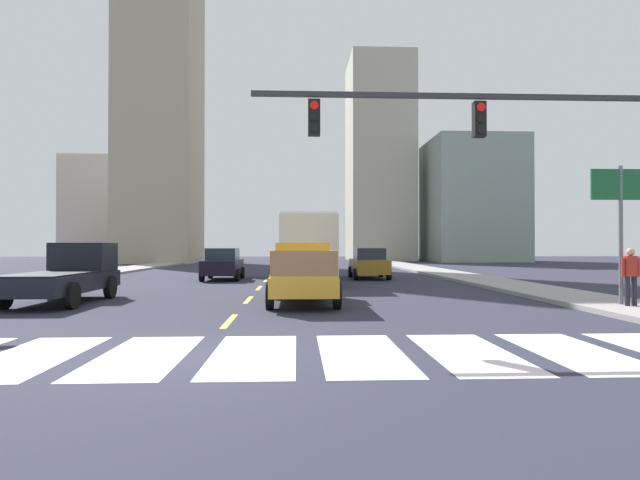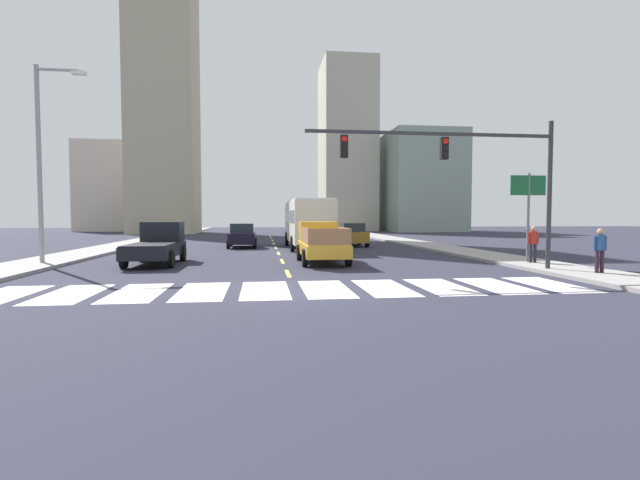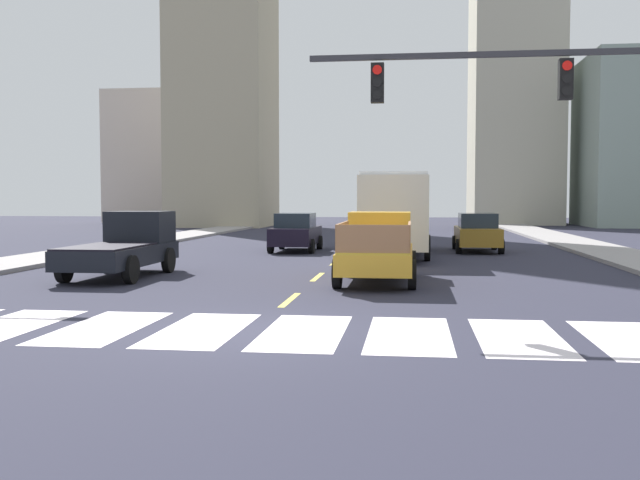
{
  "view_description": "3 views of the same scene",
  "coord_description": "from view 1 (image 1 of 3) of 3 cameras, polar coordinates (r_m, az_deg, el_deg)",
  "views": [
    {
      "loc": [
        1.66,
        -8.92,
        1.86
      ],
      "look_at": [
        2.42,
        8.12,
        2.05
      ],
      "focal_mm": 29.19,
      "sensor_mm": 36.0,
      "label": 1
    },
    {
      "loc": [
        -1.04,
        -14.15,
        2.25
      ],
      "look_at": [
        1.56,
        6.28,
        1.19
      ],
      "focal_mm": 26.18,
      "sensor_mm": 36.0,
      "label": 2
    },
    {
      "loc": [
        2.82,
        -12.57,
        2.37
      ],
      "look_at": [
        0.16,
        8.37,
        1.16
      ],
      "focal_mm": 40.6,
      "sensor_mm": 36.0,
      "label": 3
    }
  ],
  "objects": [
    {
      "name": "block_low_left",
      "position": [
        68.11,
        6.52,
        8.66
      ],
      "size": [
        7.86,
        9.83,
        25.68
      ],
      "primitive_type": "cube",
      "color": "#B6B09B",
      "rests_on": "ground"
    },
    {
      "name": "pedestrian_walking",
      "position": [
        17.24,
        30.9,
        -3.01
      ],
      "size": [
        0.53,
        0.34,
        1.64
      ],
      "rotation": [
        0.0,
        0.0,
        -0.12
      ],
      "color": "#24212E",
      "rests_on": "sidewalk_right"
    },
    {
      "name": "crosswalk_stripe_5",
      "position": [
        9.14,
        -7.27,
        -12.34
      ],
      "size": [
        1.44,
        3.56,
        0.01
      ],
      "primitive_type": "cube",
      "color": "white",
      "rests_on": "ground"
    },
    {
      "name": "sedan_near_right",
      "position": [
        29.48,
        5.38,
        -2.56
      ],
      "size": [
        2.02,
        4.4,
        1.72
      ],
      "rotation": [
        0.0,
        0.0,
        -0.04
      ],
      "color": "olive",
      "rests_on": "ground"
    },
    {
      "name": "sidewalk_left",
      "position": [
        29.9,
        -28.13,
        -3.97
      ],
      "size": [
        2.87,
        110.0,
        0.15
      ],
      "primitive_type": "cube",
      "color": "gray",
      "rests_on": "ground"
    },
    {
      "name": "ground_plane",
      "position": [
        9.26,
        -13.14,
        -12.19
      ],
      "size": [
        160.0,
        160.0,
        0.0
      ],
      "primitive_type": "plane",
      "color": "#292938"
    },
    {
      "name": "lane_dash_6",
      "position": [
        42.99,
        -4.76,
        -3.1
      ],
      "size": [
        0.16,
        2.4,
        0.01
      ],
      "primitive_type": "cube",
      "color": "#D4C24D",
      "rests_on": "ground"
    },
    {
      "name": "block_mid_left",
      "position": [
        72.61,
        -22.13,
        3.15
      ],
      "size": [
        10.26,
        7.0,
        13.17
      ],
      "primitive_type": "cube",
      "color": "beige",
      "rests_on": "ground"
    },
    {
      "name": "direction_sign_green",
      "position": [
        17.56,
        30.02,
        3.29
      ],
      "size": [
        1.7,
        0.12,
        4.2
      ],
      "color": "slate",
      "rests_on": "ground"
    },
    {
      "name": "traffic_signal_gantry",
      "position": [
        13.5,
        21.92,
        9.55
      ],
      "size": [
        9.88,
        0.27,
        6.0
      ],
      "color": "#2D2D33",
      "rests_on": "ground"
    },
    {
      "name": "lane_dash_4",
      "position": [
        33.01,
        -5.44,
        -3.84
      ],
      "size": [
        0.16,
        2.4,
        0.01
      ],
      "primitive_type": "cube",
      "color": "#D4C24D",
      "rests_on": "ground"
    },
    {
      "name": "crosswalk_stripe_3",
      "position": [
        10.14,
        -29.11,
        -11.09
      ],
      "size": [
        1.44,
        3.56,
        0.01
      ],
      "primitive_type": "cube",
      "color": "white",
      "rests_on": "ground"
    },
    {
      "name": "block_mid_right",
      "position": [
        65.11,
        16.35,
        4.14
      ],
      "size": [
        10.4,
        10.49,
        14.48
      ],
      "primitive_type": "cube",
      "color": "#8A9C91",
      "rests_on": "ground"
    },
    {
      "name": "sidewalk_right",
      "position": [
        28.62,
        17.01,
        -4.17
      ],
      "size": [
        2.87,
        110.0,
        0.15
      ],
      "primitive_type": "cube",
      "color": "gray",
      "rests_on": "ground"
    },
    {
      "name": "tower_tall_centre",
      "position": [
        62.4,
        -17.08,
        17.92
      ],
      "size": [
        8.02,
        8.86,
        43.35
      ],
      "primitive_type": "cube",
      "color": "tan",
      "rests_on": "ground"
    },
    {
      "name": "lane_dash_7",
      "position": [
        47.99,
        -4.53,
        -2.84
      ],
      "size": [
        0.16,
        2.4,
        0.01
      ],
      "primitive_type": "cube",
      "color": "#D4C24D",
      "rests_on": "ground"
    },
    {
      "name": "lane_dash_2",
      "position": [
        23.06,
        -6.7,
        -5.24
      ],
      "size": [
        0.16,
        2.4,
        0.01
      ],
      "primitive_type": "cube",
      "color": "#D4C24D",
      "rests_on": "ground"
    },
    {
      "name": "lane_dash_3",
      "position": [
        28.03,
        -5.95,
        -4.42
      ],
      "size": [
        0.16,
        2.4,
        0.01
      ],
      "primitive_type": "cube",
      "color": "#D4C24D",
      "rests_on": "ground"
    },
    {
      "name": "sedan_mid",
      "position": [
        28.76,
        -10.59,
        -2.6
      ],
      "size": [
        2.02,
        4.4,
        1.72
      ],
      "rotation": [
        0.0,
        0.0,
        -0.01
      ],
      "color": "black",
      "rests_on": "ground"
    },
    {
      "name": "lane_dash_0",
      "position": [
        13.16,
        -9.9,
        -8.73
      ],
      "size": [
        0.16,
        2.4,
        0.01
      ],
      "primitive_type": "cube",
      "color": "#D4C24D",
      "rests_on": "ground"
    },
    {
      "name": "crosswalk_stripe_4",
      "position": [
        9.47,
        -18.79,
        -11.89
      ],
      "size": [
        1.44,
        3.56,
        0.01
      ],
      "primitive_type": "cube",
      "color": "white",
      "rests_on": "ground"
    },
    {
      "name": "city_bus",
      "position": [
        27.0,
        -1.48,
        -0.42
      ],
      "size": [
        2.72,
        10.8,
        3.32
      ],
      "rotation": [
        0.0,
        0.0,
        0.0
      ],
      "color": "silver",
      "rests_on": "ground"
    },
    {
      "name": "pickup_stakebed",
      "position": [
        17.23,
        -1.9,
        -3.7
      ],
      "size": [
        2.18,
        5.2,
        1.96
      ],
      "rotation": [
        0.0,
        0.0,
        -0.03
      ],
      "color": "gold",
      "rests_on": "ground"
    },
    {
      "name": "lane_dash_1",
      "position": [
        18.09,
        -7.85,
        -6.51
      ],
      "size": [
        0.16,
        2.4,
        0.01
      ],
      "primitive_type": "cube",
      "color": "#D4C24D",
      "rests_on": "ground"
    },
    {
      "name": "crosswalk_stripe_8",
      "position": [
        10.31,
        25.96,
        -10.93
      ],
      "size": [
        1.44,
        3.56,
        0.01
      ],
      "primitive_type": "cube",
      "color": "white",
      "rests_on": "ground"
    },
    {
      "name": "lane_dash_5",
      "position": [
        38.0,
        -5.05,
        -3.42
      ],
      "size": [
        0.16,
        2.4,
        0.01
      ],
      "primitive_type": "cube",
      "color": "#D4C24D",
      "rests_on": "ground"
    },
    {
      "name": "pickup_dark",
      "position": [
        19.12,
        -25.84,
        -3.38
      ],
      "size": [
        2.18,
        5.2,
        1.96
      ],
      "rotation": [
        0.0,
        0.0,
        0.01
      ],
      "color": "black",
      "rests_on": "ground"
    },
    {
      "name": "crosswalk_stripe_6",
      "position": [
        9.18,
        4.63,
        -12.29
      ],
      "size": [
        1.44,
        3.56,
        0.01
      ],
      "primitive_type": "cube",
      "color": "white",
      "rests_on": "ground"
    },
    {
      "name": "crosswalk_stripe_7",
      "position": [
        9.59,
        15.95,
        -11.77
      ],
      "size": [
        1.44,
        3.56,
        0.01
      ],
      "primitive_type": "cube",
      "color": "white",
      "rests_on": "ground"
    }
  ]
}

